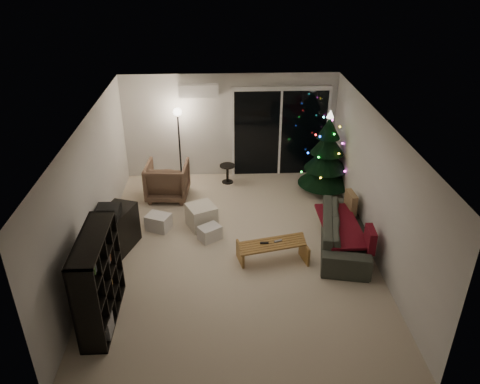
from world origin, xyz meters
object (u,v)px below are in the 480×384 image
object	(u,v)px
christmas_tree	(327,153)
bookshelf	(86,280)
sofa	(345,232)
media_cabinet	(111,236)
coffee_table	(272,252)
armchair	(167,180)

from	to	relation	value
christmas_tree	bookshelf	bearing A→B (deg)	-137.99
bookshelf	sofa	xyz separation A→B (m)	(4.30, 1.74, -0.42)
sofa	christmas_tree	distance (m)	2.29
media_cabinet	sofa	xyz separation A→B (m)	(4.30, 0.07, -0.09)
christmas_tree	coffee_table	bearing A→B (deg)	-119.46
bookshelf	coffee_table	size ratio (longest dim) A/B	1.21
media_cabinet	christmas_tree	xyz separation A→B (m)	(4.37, 2.27, 0.57)
media_cabinet	bookshelf	bearing A→B (deg)	-70.76
bookshelf	sofa	bearing A→B (deg)	15.12
bookshelf	armchair	bearing A→B (deg)	71.02
bookshelf	coffee_table	bearing A→B (deg)	17.70
coffee_table	sofa	bearing A→B (deg)	3.49
armchair	sofa	world-z (taller)	armchair
coffee_table	media_cabinet	bearing A→B (deg)	160.41
christmas_tree	sofa	bearing A→B (deg)	-91.80
coffee_table	armchair	bearing A→B (deg)	116.64
bookshelf	christmas_tree	distance (m)	5.88
sofa	coffee_table	xyz separation A→B (m)	(-1.40, -0.41, -0.12)
bookshelf	christmas_tree	xyz separation A→B (m)	(4.37, 3.93, 0.24)
media_cabinet	armchair	size ratio (longest dim) A/B	1.40
coffee_table	christmas_tree	bearing A→B (deg)	47.63
christmas_tree	armchair	bearing A→B (deg)	-178.52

